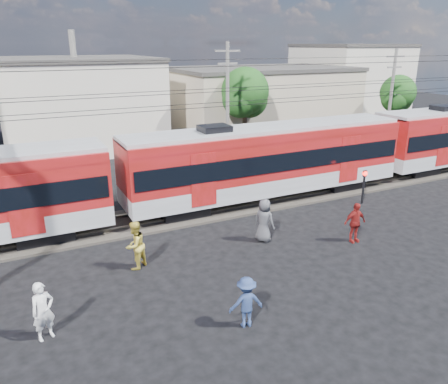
# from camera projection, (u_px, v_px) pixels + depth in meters

# --- Properties ---
(ground) EXTENTS (120.00, 120.00, 0.00)m
(ground) POSITION_uv_depth(u_px,v_px,m) (265.00, 288.00, 15.75)
(ground) COLOR black
(ground) RESTS_ON ground
(track_bed) EXTENTS (70.00, 3.40, 0.12)m
(track_bed) POSITION_uv_depth(u_px,v_px,m) (184.00, 213.00, 22.52)
(track_bed) COLOR #2D2823
(track_bed) RESTS_ON ground
(rail_near) EXTENTS (70.00, 0.12, 0.12)m
(rail_near) POSITION_uv_depth(u_px,v_px,m) (189.00, 216.00, 21.85)
(rail_near) COLOR #59544C
(rail_near) RESTS_ON track_bed
(rail_far) EXTENTS (70.00, 0.12, 0.12)m
(rail_far) POSITION_uv_depth(u_px,v_px,m) (179.00, 206.00, 23.12)
(rail_far) COLOR #59544C
(rail_far) RESTS_ON track_bed
(commuter_train) EXTENTS (50.30, 3.08, 4.17)m
(commuter_train) POSITION_uv_depth(u_px,v_px,m) (271.00, 158.00, 23.92)
(commuter_train) COLOR black
(commuter_train) RESTS_ON ground
(building_midwest) EXTENTS (12.24, 12.24, 7.30)m
(building_midwest) POSITION_uv_depth(u_px,v_px,m) (79.00, 102.00, 36.66)
(building_midwest) COLOR beige
(building_midwest) RESTS_ON ground
(building_mideast) EXTENTS (16.32, 10.20, 6.30)m
(building_mideast) POSITION_uv_depth(u_px,v_px,m) (261.00, 102.00, 40.95)
(building_mideast) COLOR #B9A78D
(building_mideast) RESTS_ON ground
(building_east) EXTENTS (10.20, 10.20, 8.30)m
(building_east) POSITION_uv_depth(u_px,v_px,m) (348.00, 82.00, 49.86)
(building_east) COLOR beige
(building_east) RESTS_ON ground
(utility_pole_mid) EXTENTS (1.80, 0.24, 8.50)m
(utility_pole_mid) POSITION_uv_depth(u_px,v_px,m) (228.00, 103.00, 29.52)
(utility_pole_mid) COLOR slate
(utility_pole_mid) RESTS_ON ground
(utility_pole_east) EXTENTS (1.80, 0.24, 8.00)m
(utility_pole_east) POSITION_uv_depth(u_px,v_px,m) (391.00, 98.00, 34.60)
(utility_pole_east) COLOR slate
(utility_pole_east) RESTS_ON ground
(tree_near) EXTENTS (3.82, 3.64, 6.72)m
(tree_near) POSITION_uv_depth(u_px,v_px,m) (247.00, 94.00, 33.44)
(tree_near) COLOR #382619
(tree_near) RESTS_ON ground
(tree_far) EXTENTS (3.36, 3.12, 5.76)m
(tree_far) POSITION_uv_depth(u_px,v_px,m) (398.00, 95.00, 39.06)
(tree_far) COLOR #382619
(tree_far) RESTS_ON ground
(pedestrian_a) EXTENTS (0.78, 0.64, 1.85)m
(pedestrian_a) POSITION_uv_depth(u_px,v_px,m) (43.00, 311.00, 12.81)
(pedestrian_a) COLOR white
(pedestrian_a) RESTS_ON ground
(pedestrian_b) EXTENTS (1.20, 1.15, 1.94)m
(pedestrian_b) POSITION_uv_depth(u_px,v_px,m) (135.00, 245.00, 16.86)
(pedestrian_b) COLOR gold
(pedestrian_b) RESTS_ON ground
(pedestrian_c) EXTENTS (1.16, 0.78, 1.68)m
(pedestrian_c) POSITION_uv_depth(u_px,v_px,m) (246.00, 302.00, 13.40)
(pedestrian_c) COLOR navy
(pedestrian_c) RESTS_ON ground
(pedestrian_d) EXTENTS (1.10, 0.54, 1.82)m
(pedestrian_d) POSITION_uv_depth(u_px,v_px,m) (355.00, 223.00, 19.16)
(pedestrian_d) COLOR maroon
(pedestrian_d) RESTS_ON ground
(pedestrian_e) EXTENTS (1.01, 1.14, 1.96)m
(pedestrian_e) POSITION_uv_depth(u_px,v_px,m) (264.00, 220.00, 19.21)
(pedestrian_e) COLOR #48484D
(pedestrian_e) RESTS_ON ground
(car_silver) EXTENTS (3.98, 1.63, 1.35)m
(car_silver) POSITION_uv_depth(u_px,v_px,m) (396.00, 141.00, 36.05)
(car_silver) COLOR silver
(car_silver) RESTS_ON ground
(crossing_signal) EXTENTS (0.28, 0.28, 1.90)m
(crossing_signal) POSITION_uv_depth(u_px,v_px,m) (364.00, 181.00, 23.63)
(crossing_signal) COLOR black
(crossing_signal) RESTS_ON ground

